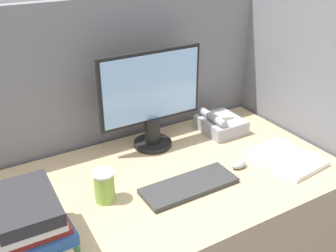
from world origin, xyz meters
TOP-DOWN VIEW (x-y plane):
  - cubicle_panel_rear at (0.00, 0.82)m, footprint 1.85×0.04m
  - cubicle_panel_right at (0.76, 0.42)m, footprint 0.04×0.84m
  - desk at (0.00, 0.39)m, footprint 1.45×0.78m
  - monitor at (0.09, 0.65)m, footprint 0.48×0.17m
  - keyboard at (0.06, 0.29)m, footprint 0.37×0.14m
  - mouse at (0.31, 0.30)m, footprint 0.07×0.04m
  - coffee_cup at (-0.25, 0.38)m, footprint 0.08×0.08m
  - book_stack at (-0.54, 0.27)m, footprint 0.25×0.30m
  - desk_telephone at (0.44, 0.61)m, footprint 0.18×0.20m
  - paper_pile at (0.52, 0.24)m, footprint 0.24×0.29m

SIDE VIEW (x-z plane):
  - desk at x=0.00m, z-range 0.00..0.77m
  - cubicle_panel_rear at x=0.00m, z-range 0.00..1.41m
  - cubicle_panel_right at x=0.76m, z-range 0.00..1.41m
  - keyboard at x=0.06m, z-range 0.77..0.79m
  - paper_pile at x=0.52m, z-range 0.77..0.79m
  - mouse at x=0.31m, z-range 0.77..0.80m
  - desk_telephone at x=0.44m, z-range 0.76..0.86m
  - coffee_cup at x=-0.25m, z-range 0.77..0.89m
  - book_stack at x=-0.54m, z-range 0.77..0.96m
  - monitor at x=0.09m, z-range 0.77..1.21m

